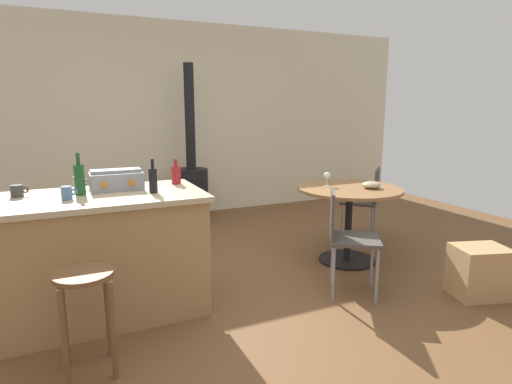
% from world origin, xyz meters
% --- Properties ---
extents(ground_plane, '(8.80, 8.80, 0.00)m').
position_xyz_m(ground_plane, '(0.00, 0.00, 0.00)').
color(ground_plane, brown).
extents(back_wall, '(8.00, 0.10, 2.70)m').
position_xyz_m(back_wall, '(0.00, 2.88, 1.35)').
color(back_wall, beige).
rests_on(back_wall, ground_plane).
extents(kitchen_island, '(1.49, 0.84, 0.92)m').
position_xyz_m(kitchen_island, '(-1.02, 0.09, 0.46)').
color(kitchen_island, '#A37A4C').
rests_on(kitchen_island, ground_plane).
extents(wooden_stool, '(0.33, 0.33, 0.62)m').
position_xyz_m(wooden_stool, '(-1.18, -0.65, 0.46)').
color(wooden_stool, brown).
rests_on(wooden_stool, ground_plane).
extents(dining_table, '(1.02, 1.02, 0.76)m').
position_xyz_m(dining_table, '(1.32, 0.23, 0.58)').
color(dining_table, black).
rests_on(dining_table, ground_plane).
extents(folding_chair_near, '(0.55, 0.55, 0.87)m').
position_xyz_m(folding_chair_near, '(0.84, -0.38, 0.52)').
color(folding_chair_near, '#47423D').
rests_on(folding_chair_near, ground_plane).
extents(folding_chair_far, '(0.57, 0.57, 0.85)m').
position_xyz_m(folding_chair_far, '(1.95, 0.75, 0.50)').
color(folding_chair_far, '#47423D').
rests_on(folding_chair_far, ground_plane).
extents(wood_stove, '(0.44, 0.45, 2.10)m').
position_xyz_m(wood_stove, '(0.33, 2.38, 0.52)').
color(wood_stove, black).
rests_on(wood_stove, ground_plane).
extents(toolbox, '(0.39, 0.24, 0.16)m').
position_xyz_m(toolbox, '(-0.88, 0.24, 0.99)').
color(toolbox, gray).
rests_on(toolbox, kitchen_island).
extents(bottle_0, '(0.08, 0.08, 0.21)m').
position_xyz_m(bottle_0, '(-0.40, 0.30, 1.00)').
color(bottle_0, maroon).
rests_on(bottle_0, kitchen_island).
extents(bottle_1, '(0.06, 0.06, 0.25)m').
position_xyz_m(bottle_1, '(-0.64, 0.00, 1.01)').
color(bottle_1, black).
rests_on(bottle_1, kitchen_island).
extents(bottle_2, '(0.07, 0.07, 0.30)m').
position_xyz_m(bottle_2, '(-1.14, 0.14, 1.03)').
color(bottle_2, '#194C23').
rests_on(bottle_2, kitchen_island).
extents(cup_0, '(0.12, 0.08, 0.08)m').
position_xyz_m(cup_0, '(-1.55, 0.26, 0.96)').
color(cup_0, '#383838').
rests_on(cup_0, kitchen_island).
extents(cup_1, '(0.11, 0.07, 0.09)m').
position_xyz_m(cup_1, '(-1.23, 0.01, 0.96)').
color(cup_1, '#4C7099').
rests_on(cup_1, kitchen_island).
extents(cup_2, '(0.12, 0.08, 0.10)m').
position_xyz_m(cup_2, '(-1.14, 0.36, 0.97)').
color(cup_2, tan).
rests_on(cup_2, kitchen_island).
extents(wine_glass, '(0.07, 0.07, 0.14)m').
position_xyz_m(wine_glass, '(1.15, 0.39, 0.87)').
color(wine_glass, silver).
rests_on(wine_glass, dining_table).
extents(serving_bowl, '(0.18, 0.18, 0.07)m').
position_xyz_m(serving_bowl, '(1.48, 0.11, 0.80)').
color(serving_bowl, tan).
rests_on(serving_bowl, dining_table).
extents(cardboard_box, '(0.49, 0.43, 0.42)m').
position_xyz_m(cardboard_box, '(1.80, -0.90, 0.21)').
color(cardboard_box, tan).
rests_on(cardboard_box, ground_plane).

